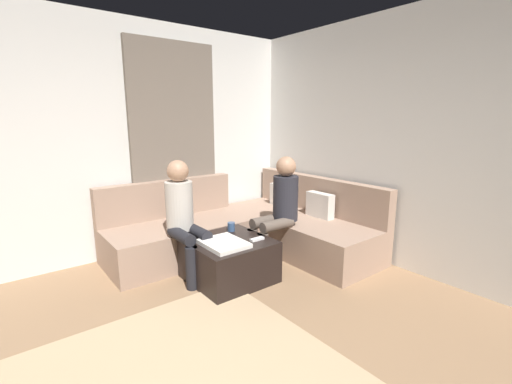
{
  "coord_description": "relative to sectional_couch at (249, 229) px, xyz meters",
  "views": [
    {
      "loc": [
        1.2,
        -0.58,
        1.62
      ],
      "look_at": [
        -1.63,
        1.63,
        0.85
      ],
      "focal_mm": 24.57,
      "sensor_mm": 36.0,
      "label": 1
    }
  ],
  "objects": [
    {
      "name": "person_on_couch_side",
      "position": [
        0.15,
        -0.93,
        0.38
      ],
      "size": [
        0.6,
        0.3,
        1.2
      ],
      "rotation": [
        0.0,
        0.0,
        -1.57
      ],
      "color": "black",
      "rests_on": "ground_plane"
    },
    {
      "name": "curtain_panel",
      "position": [
        -0.76,
        -0.58,
        0.97
      ],
      "size": [
        0.06,
        1.1,
        2.5
      ],
      "primitive_type": "cube",
      "color": "#726659",
      "rests_on": "ground_plane"
    },
    {
      "name": "wall_left",
      "position": [
        -0.86,
        -1.88,
        1.07
      ],
      "size": [
        0.12,
        6.0,
        2.7
      ],
      "primitive_type": "cube",
      "color": "silver",
      "rests_on": "ground_plane"
    },
    {
      "name": "person_on_couch_back",
      "position": [
        0.48,
        0.06,
        0.38
      ],
      "size": [
        0.3,
        0.6,
        1.2
      ],
      "rotation": [
        0.0,
        0.0,
        3.14
      ],
      "color": "brown",
      "rests_on": "ground_plane"
    },
    {
      "name": "folded_blanket",
      "position": [
        0.6,
        -0.76,
        0.16
      ],
      "size": [
        0.44,
        0.36,
        0.04
      ],
      "primitive_type": "cube",
      "color": "white",
      "rests_on": "ottoman"
    },
    {
      "name": "coffee_mug",
      "position": [
        0.28,
        -0.46,
        0.19
      ],
      "size": [
        0.08,
        0.08,
        0.1
      ],
      "primitive_type": "cylinder",
      "color": "#334C72",
      "rests_on": "ottoman"
    },
    {
      "name": "game_remote",
      "position": [
        0.68,
        -0.42,
        0.15
      ],
      "size": [
        0.05,
        0.15,
        0.02
      ],
      "primitive_type": "cube",
      "color": "white",
      "rests_on": "ottoman"
    },
    {
      "name": "wall_back",
      "position": [
        2.08,
        1.06,
        1.07
      ],
      "size": [
        6.0,
        0.12,
        2.7
      ],
      "primitive_type": "cube",
      "color": "silver",
      "rests_on": "ground_plane"
    },
    {
      "name": "sectional_couch",
      "position": [
        0.0,
        0.0,
        0.0
      ],
      "size": [
        2.1,
        2.55,
        0.87
      ],
      "color": "#9E7F6B",
      "rests_on": "ground_plane"
    },
    {
      "name": "ottoman",
      "position": [
        0.5,
        -0.64,
        -0.07
      ],
      "size": [
        0.76,
        0.76,
        0.42
      ],
      "primitive_type": "cube",
      "color": "black",
      "rests_on": "ground_plane"
    }
  ]
}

